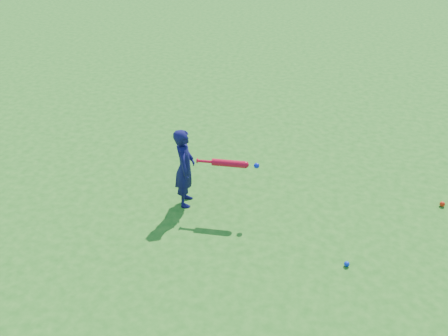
% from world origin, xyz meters
% --- Properties ---
extents(ground, '(80.00, 80.00, 0.00)m').
position_xyz_m(ground, '(0.00, 0.00, 0.00)').
color(ground, '#226B19').
rests_on(ground, ground).
extents(child, '(0.33, 0.43, 1.06)m').
position_xyz_m(child, '(0.30, -0.27, 0.53)').
color(child, '#110F4A').
rests_on(child, ground).
extents(ground_ball_red, '(0.07, 0.07, 0.07)m').
position_xyz_m(ground_ball_red, '(3.54, 0.42, 0.03)').
color(ground_ball_red, red).
rests_on(ground_ball_red, ground).
extents(ground_ball_blue, '(0.06, 0.06, 0.06)m').
position_xyz_m(ground_ball_blue, '(2.37, -1.03, 0.03)').
color(ground_ball_blue, '#0C2DD2').
rests_on(ground_ball_blue, ground).
extents(bat_swing, '(0.77, 0.12, 0.09)m').
position_xyz_m(bat_swing, '(0.90, -0.28, 0.68)').
color(bat_swing, red).
rests_on(bat_swing, ground).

